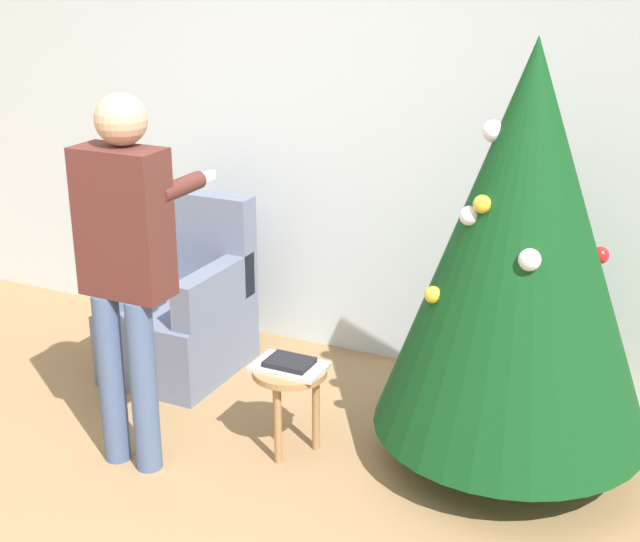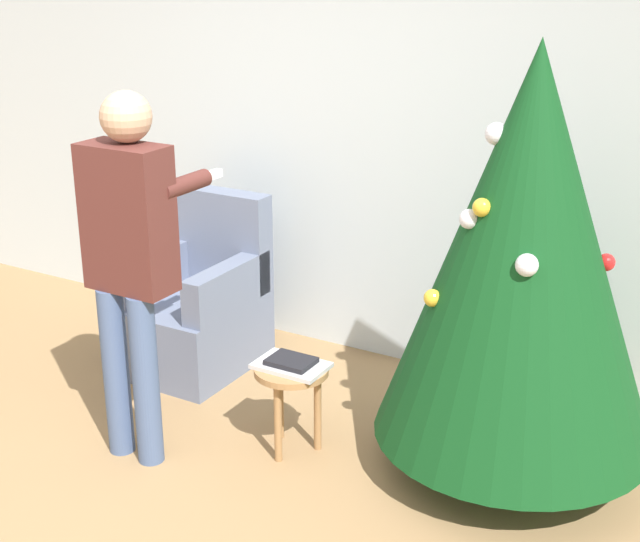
{
  "view_description": "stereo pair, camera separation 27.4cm",
  "coord_description": "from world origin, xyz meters",
  "px_view_note": "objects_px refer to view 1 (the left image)",
  "views": [
    {
      "loc": [
        2.03,
        -2.22,
        2.25
      ],
      "look_at": [
        0.48,
        1.02,
        0.94
      ],
      "focal_mm": 50.0,
      "sensor_mm": 36.0,
      "label": 1
    },
    {
      "loc": [
        2.27,
        -2.09,
        2.25
      ],
      "look_at": [
        0.48,
        1.02,
        0.94
      ],
      "focal_mm": 50.0,
      "sensor_mm": 36.0,
      "label": 2
    }
  ],
  "objects_px": {
    "christmas_tree": "(522,245)",
    "side_stool": "(290,384)",
    "armchair": "(183,311)",
    "person_standing": "(126,253)"
  },
  "relations": [
    {
      "from": "christmas_tree",
      "to": "side_stool",
      "type": "xyz_separation_m",
      "value": [
        -0.94,
        -0.36,
        -0.71
      ]
    },
    {
      "from": "person_standing",
      "to": "christmas_tree",
      "type": "bearing_deg",
      "value": 24.86
    },
    {
      "from": "christmas_tree",
      "to": "side_stool",
      "type": "height_order",
      "value": "christmas_tree"
    },
    {
      "from": "armchair",
      "to": "person_standing",
      "type": "bearing_deg",
      "value": -68.57
    },
    {
      "from": "christmas_tree",
      "to": "armchair",
      "type": "height_order",
      "value": "christmas_tree"
    },
    {
      "from": "person_standing",
      "to": "side_stool",
      "type": "xyz_separation_m",
      "value": [
        0.6,
        0.36,
        -0.66
      ]
    },
    {
      "from": "armchair",
      "to": "side_stool",
      "type": "relative_size",
      "value": 2.25
    },
    {
      "from": "christmas_tree",
      "to": "side_stool",
      "type": "bearing_deg",
      "value": -159.05
    },
    {
      "from": "christmas_tree",
      "to": "person_standing",
      "type": "bearing_deg",
      "value": -155.14
    },
    {
      "from": "armchair",
      "to": "person_standing",
      "type": "distance_m",
      "value": 1.18
    }
  ]
}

